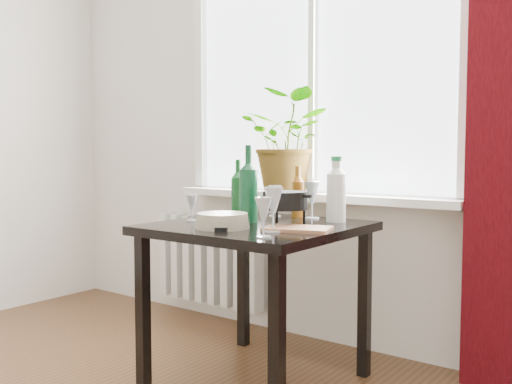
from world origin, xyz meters
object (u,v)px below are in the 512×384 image
Objects in this scene: wine_bottle_right at (248,183)px; wineglass_front_right at (273,209)px; cutting_board at (298,229)px; potted_plant at (290,141)px; wineglass_back_center at (312,200)px; tv_remote at (227,228)px; radiator at (209,260)px; fondue_pot at (285,209)px; bottle_amber at (298,191)px; wineglass_back_left at (275,201)px; cleaning_bottle at (336,188)px; wineglass_far_right at (264,217)px; table at (257,244)px; plate_stack at (222,221)px; wine_bottle_left at (238,188)px; wineglass_front_left at (192,208)px.

wine_bottle_right reaches higher than wineglass_front_right.
potted_plant is at bearing 125.70° from cutting_board.
wineglass_back_center is 0.57m from tv_remote.
wineglass_front_right is (1.07, -0.81, 0.45)m from radiator.
cutting_board is (0.12, -0.09, -0.07)m from fondue_pot.
wineglass_back_left is at bearing -153.79° from bottle_amber.
wineglass_front_right is 0.22m from tv_remote.
cleaning_bottle is 1.98× the size of wineglass_far_right.
bottle_amber is 0.95× the size of cutting_board.
bottle_amber reaches higher than radiator.
table is at bearing 140.64° from wineglass_front_right.
cutting_board reaches higher than radiator.
wine_bottle_right is 1.34× the size of cutting_board.
plate_stack is at bearing 159.21° from wineglass_far_right.
wineglass_back_center reaches higher than plate_stack.
table is 0.41m from bottle_amber.
wineglass_back_left is 0.38m from fondue_pot.
wineglass_back_center is at bearing -42.22° from potted_plant.
wineglass_front_right is at bearing 111.48° from wineglass_far_right.
wine_bottle_right is 0.29m from wineglass_back_left.
bottle_amber is at bearing 112.35° from wineglass_far_right.
cleaning_bottle is 0.30m from fondue_pot.
radiator is 0.94× the size of table.
wineglass_far_right reaches higher than cutting_board.
wineglass_front_left is at bearing -107.62° from wine_bottle_left.
potted_plant is 3.37× the size of tv_remote.
bottle_amber reaches higher than cutting_board.
bottle_amber is (-0.00, 0.35, 0.22)m from table.
wineglass_far_right is at bearing -68.52° from wineglass_front_right.
wine_bottle_right reaches higher than wineglass_far_right.
tv_remote is at bearing -76.78° from wineglass_back_left.
wineglass_far_right reaches higher than plate_stack.
wineglass_back_left is (0.74, -0.33, 0.44)m from radiator.
cutting_board is (0.27, -0.08, 0.10)m from table.
bottle_amber is 0.57m from wineglass_front_right.
wineglass_back_center reaches higher than wineglass_far_right.
wineglass_far_right is at bearing -20.65° from wineglass_front_left.
wineglass_front_right is 1.00× the size of wineglass_back_center.
bottle_amber is at bearing 112.59° from wineglass_front_right.
tv_remote is (-0.08, -0.56, -0.09)m from wineglass_back_center.
wineglass_far_right reaches higher than table.
wineglass_back_center is 1.13× the size of tv_remote.
cutting_board is at bearing -16.70° from wine_bottle_right.
fondue_pot reaches higher than plate_stack.
wineglass_far_right is at bearing -20.79° from plate_stack.
wineglass_front_right is (0.22, -0.18, 0.19)m from table.
bottle_amber is 0.13m from wineglass_back_left.
fondue_pot is (0.05, -0.31, -0.02)m from wineglass_back_center.
wineglass_back_center is 1.46× the size of wineglass_front_left.
tv_remote is at bearing -21.91° from wineglass_front_left.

